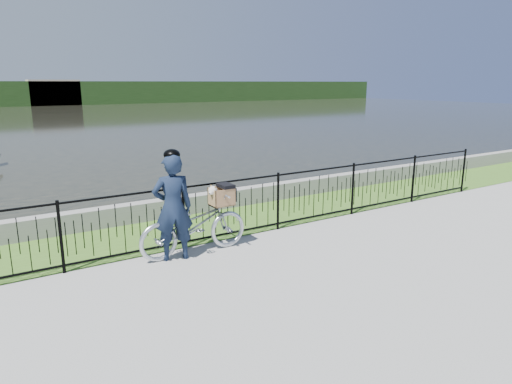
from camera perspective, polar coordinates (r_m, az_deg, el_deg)
ground at (r=7.36m, az=3.50°, el=-9.25°), size 120.00×120.00×0.00m
grass_strip at (r=9.46m, az=-5.76°, el=-4.03°), size 60.00×2.00×0.01m
water at (r=38.80m, az=-26.60°, el=7.92°), size 120.00×120.00×0.00m
quay_wall at (r=10.27m, az=-8.30°, el=-1.55°), size 60.00×0.30×0.40m
fence at (r=8.45m, az=-2.80°, el=-2.09°), size 14.00×0.06×1.15m
far_treeline at (r=65.62m, az=-29.39°, el=10.66°), size 120.00×6.00×3.00m
far_building_right at (r=64.77m, az=-23.94°, el=11.30°), size 6.00×3.00×3.20m
bicycle_rig at (r=7.78m, az=-7.70°, el=-4.03°), size 1.93×0.67×1.16m
cyclist at (r=7.48m, az=-10.37°, el=-1.77°), size 0.71×0.54×1.83m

